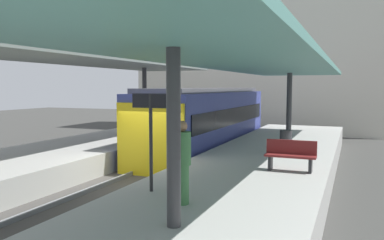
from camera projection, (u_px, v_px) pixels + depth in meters
ground_plane at (132, 191)px, 12.70m from camera, size 80.00×80.00×0.00m
platform_left at (40, 167)px, 14.10m from camera, size 4.40×28.00×1.00m
platform_right at (247, 187)px, 11.22m from camera, size 4.40×28.00×1.00m
track_ballast at (132, 188)px, 12.70m from camera, size 3.20×28.00×0.20m
rail_near_side at (113, 181)px, 12.96m from camera, size 0.08×28.00×0.14m
rail_far_side at (151, 185)px, 12.41m from camera, size 0.08×28.00×0.14m
commuter_train at (207, 121)px, 19.03m from camera, size 2.78×11.60×3.10m
canopy_left at (63, 60)px, 15.07m from camera, size 4.18×21.00×3.53m
canopy_right at (259, 65)px, 12.21m from camera, size 4.18×21.00×3.16m
platform_bench at (291, 154)px, 11.04m from camera, size 1.40×0.41×0.86m
platform_sign at (151, 120)px, 8.77m from camera, size 0.90×0.08×2.21m
litter_bin at (286, 141)px, 14.27m from camera, size 0.44×0.44×0.80m
passenger_near_bench at (182, 161)px, 7.87m from camera, size 0.36×0.36×1.69m
station_building_backdrop at (257, 60)px, 30.88m from camera, size 18.00×6.00×11.00m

